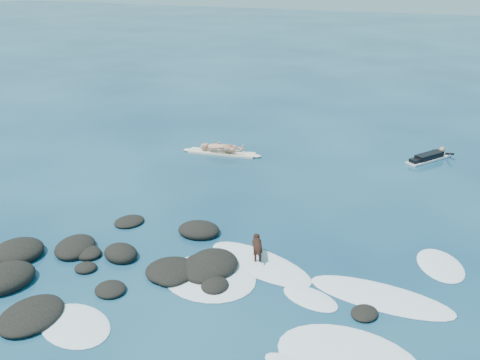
% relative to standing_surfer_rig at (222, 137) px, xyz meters
% --- Properties ---
extents(ground, '(160.00, 160.00, 0.00)m').
position_rel_standing_surfer_rig_xyz_m(ground, '(3.32, -8.51, -0.81)').
color(ground, '#0A2642').
rests_on(ground, ground).
extents(reef_rocks, '(11.30, 7.00, 0.60)m').
position_rel_standing_surfer_rig_xyz_m(reef_rocks, '(1.14, -9.89, -0.70)').
color(reef_rocks, black).
rests_on(reef_rocks, ground).
extents(breaking_foam, '(10.06, 8.17, 0.12)m').
position_rel_standing_surfer_rig_xyz_m(breaking_foam, '(5.84, -9.56, -0.80)').
color(breaking_foam, white).
rests_on(breaking_foam, ground).
extents(standing_surfer_rig, '(3.60, 0.98, 2.05)m').
position_rel_standing_surfer_rig_xyz_m(standing_surfer_rig, '(0.00, 0.00, 0.00)').
color(standing_surfer_rig, '#F3E3C2').
rests_on(standing_surfer_rig, ground).
extents(paddling_surfer_rig, '(1.90, 2.34, 0.45)m').
position_rel_standing_surfer_rig_xyz_m(paddling_surfer_rig, '(8.63, 2.58, -0.65)').
color(paddling_surfer_rig, silver).
rests_on(paddling_surfer_rig, ground).
extents(dog, '(0.55, 0.99, 0.67)m').
position_rel_standing_surfer_rig_xyz_m(dog, '(4.54, -7.86, -0.37)').
color(dog, black).
rests_on(dog, ground).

